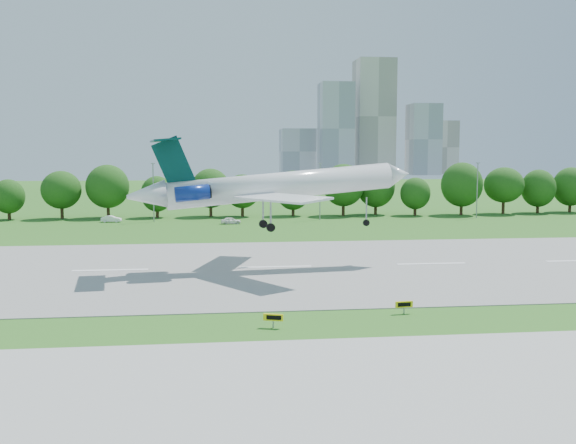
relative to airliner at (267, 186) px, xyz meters
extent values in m
plane|color=#245817|center=(0.97, -24.74, -10.16)|extent=(600.00, 600.00, 0.00)
cube|color=gray|center=(0.97, 0.26, -10.12)|extent=(400.00, 45.00, 0.08)
cube|color=#ADADA8|center=(0.97, -42.74, -10.12)|extent=(400.00, 23.00, 0.08)
cylinder|color=#382314|center=(-19.03, 67.26, -8.36)|extent=(0.70, 0.70, 3.60)
sphere|color=#123E0F|center=(-19.03, 67.26, -3.96)|extent=(8.40, 8.40, 8.40)
cylinder|color=#382314|center=(20.97, 67.26, -8.36)|extent=(0.70, 0.70, 3.60)
sphere|color=#123E0F|center=(20.97, 67.26, -3.96)|extent=(8.40, 8.40, 8.40)
cylinder|color=#382314|center=(60.97, 67.26, -8.36)|extent=(0.70, 0.70, 3.60)
sphere|color=#123E0F|center=(60.97, 67.26, -3.96)|extent=(8.40, 8.40, 8.40)
cylinder|color=gray|center=(-19.03, 57.26, -4.16)|extent=(0.24, 0.24, 12.00)
cube|color=gray|center=(-19.03, 57.26, 1.94)|extent=(0.90, 0.25, 0.18)
cylinder|color=gray|center=(15.97, 57.26, -4.16)|extent=(0.24, 0.24, 12.00)
cube|color=gray|center=(15.97, 57.26, 1.94)|extent=(0.90, 0.25, 0.18)
cylinder|color=gray|center=(50.97, 57.26, -4.16)|extent=(0.24, 0.24, 12.00)
cube|color=gray|center=(50.97, 57.26, 1.94)|extent=(0.90, 0.25, 0.18)
cube|color=#B2B2B7|center=(75.97, 355.26, 20.84)|extent=(22.00, 22.00, 62.00)
cube|color=beige|center=(105.97, 370.26, 29.84)|extent=(26.00, 26.00, 80.00)
cube|color=#B2B2B7|center=(135.97, 350.26, 13.84)|extent=(20.00, 20.00, 48.00)
cube|color=beige|center=(158.97, 375.26, 8.84)|extent=(18.00, 18.00, 38.00)
cube|color=#B2B2B7|center=(52.97, 380.26, 5.84)|extent=(24.00, 24.00, 32.00)
cylinder|color=white|center=(1.75, 0.26, 0.00)|extent=(28.31, 7.36, 5.48)
cone|color=white|center=(17.05, 2.53, 1.24)|extent=(3.68, 3.70, 3.49)
cone|color=white|center=(-14.30, -2.12, -0.92)|extent=(5.15, 3.92, 3.61)
cube|color=white|center=(1.04, -6.44, -1.06)|extent=(10.57, 12.68, 0.60)
cube|color=white|center=(-0.87, 6.47, -1.06)|extent=(7.92, 12.94, 0.60)
cube|color=#053736|center=(-11.16, -1.66, 2.83)|extent=(5.09, 1.21, 6.38)
cube|color=#053736|center=(-12.08, -1.79, 5.46)|extent=(4.26, 9.20, 0.44)
cylinder|color=navy|center=(-8.96, -3.78, -0.61)|extent=(4.26, 2.35, 2.08)
cylinder|color=navy|center=(-9.67, 1.02, -0.61)|extent=(4.26, 2.35, 2.08)
cylinder|color=gray|center=(12.81, 1.90, -3.26)|extent=(0.19, 0.19, 3.26)
cylinder|color=black|center=(12.81, 1.90, -4.89)|extent=(0.87, 0.40, 0.84)
cylinder|color=gray|center=(0.20, -2.04, -3.26)|extent=(0.22, 0.22, 3.26)
cylinder|color=black|center=(0.20, -2.04, -4.89)|extent=(1.08, 0.57, 1.03)
cylinder|color=gray|center=(-0.40, 2.01, -3.26)|extent=(0.22, 0.22, 3.26)
cylinder|color=black|center=(-0.40, 2.01, -4.89)|extent=(1.08, 0.57, 1.03)
cube|color=gray|center=(-1.83, -27.41, -9.80)|extent=(0.13, 0.13, 0.72)
cube|color=yellow|center=(-1.83, -27.41, -9.29)|extent=(1.62, 0.67, 0.56)
cube|color=black|center=(-1.86, -27.52, -9.29)|extent=(1.18, 0.39, 0.36)
cube|color=gray|center=(10.03, -24.12, -9.81)|extent=(0.11, 0.11, 0.70)
cube|color=yellow|center=(10.03, -24.12, -9.31)|extent=(1.60, 0.33, 0.55)
cube|color=black|center=(10.04, -24.23, -9.31)|extent=(1.19, 0.14, 0.35)
imported|color=white|center=(-27.72, 57.30, -9.48)|extent=(4.18, 1.72, 1.35)
imported|color=white|center=(-3.22, 51.10, -9.48)|extent=(4.13, 1.99, 1.36)
camera|label=1|loc=(-6.41, -77.83, 3.80)|focal=40.00mm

